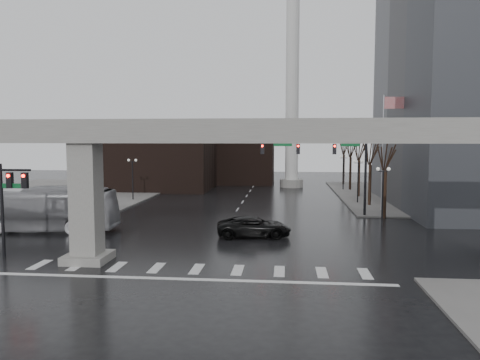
{
  "coord_description": "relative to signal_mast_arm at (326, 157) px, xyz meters",
  "views": [
    {
      "loc": [
        5.11,
        -27.25,
        7.57
      ],
      "look_at": [
        1.73,
        7.17,
        4.5
      ],
      "focal_mm": 35.0,
      "sensor_mm": 36.0,
      "label": 1
    }
  ],
  "objects": [
    {
      "name": "tree_right_0",
      "position": [
        5.54,
        -0.78,
        -3.04
      ],
      "size": [
        1.09,
        1.58,
        7.5
      ],
      "color": "black",
      "rests_on": "ground"
    },
    {
      "name": "signal_left_pole",
      "position": [
        -21.24,
        -18.3,
        -1.76
      ],
      "size": [
        2.3,
        0.3,
        6.0
      ],
      "color": "black",
      "rests_on": "ground"
    },
    {
      "name": "lamp_right_2",
      "position": [
        4.51,
        23.2,
        -2.36
      ],
      "size": [
        1.22,
        0.32,
        5.11
      ],
      "color": "black",
      "rests_on": "ground"
    },
    {
      "name": "signal_mast_arm",
      "position": [
        0.0,
        0.0,
        0.0
      ],
      "size": [
        12.12,
        0.43,
        8.0
      ],
      "color": "black",
      "rests_on": "ground"
    },
    {
      "name": "tree_right_1",
      "position": [
        5.54,
        7.22,
        -2.98
      ],
      "size": [
        1.09,
        1.61,
        7.67
      ],
      "color": "black",
      "rests_on": "ground"
    },
    {
      "name": "sidewalk_ne",
      "position": [
        17.01,
        17.2,
        -5.75
      ],
      "size": [
        28.0,
        36.0,
        0.15
      ],
      "primitive_type": "cube",
      "color": "slate",
      "rests_on": "ground"
    },
    {
      "name": "sidewalk_nw",
      "position": [
        -34.99,
        17.2,
        -5.75
      ],
      "size": [
        28.0,
        36.0,
        0.15
      ],
      "primitive_type": "cube",
      "color": "slate",
      "rests_on": "ground"
    },
    {
      "name": "tree_right_2",
      "position": [
        5.54,
        15.22,
        -2.91
      ],
      "size": [
        1.1,
        1.63,
        7.85
      ],
      "color": "black",
      "rests_on": "ground"
    },
    {
      "name": "lamp_right_1",
      "position": [
        4.51,
        9.2,
        -2.36
      ],
      "size": [
        1.22,
        0.32,
        5.11
      ],
      "color": "black",
      "rests_on": "ground"
    },
    {
      "name": "flagpole_assembly",
      "position": [
        6.3,
        3.2,
        1.7
      ],
      "size": [
        2.06,
        0.12,
        12.0
      ],
      "color": "silver",
      "rests_on": "ground"
    },
    {
      "name": "lamp_left_1",
      "position": [
        -22.49,
        9.2,
        -2.36
      ],
      "size": [
        1.22,
        0.32,
        5.11
      ],
      "color": "black",
      "rests_on": "ground"
    },
    {
      "name": "lamp_right_0",
      "position": [
        4.51,
        -4.8,
        -2.36
      ],
      "size": [
        1.22,
        0.32,
        5.11
      ],
      "color": "black",
      "rests_on": "ground"
    },
    {
      "name": "smokestack",
      "position": [
        -2.99,
        27.2,
        7.52
      ],
      "size": [
        3.6,
        3.6,
        30.0
      ],
      "color": "silver",
      "rests_on": "ground"
    },
    {
      "name": "ground",
      "position": [
        -8.99,
        -18.8,
        -5.83
      ],
      "size": [
        160.0,
        160.0,
        0.0
      ],
      "primitive_type": "plane",
      "color": "black",
      "rests_on": "ground"
    },
    {
      "name": "tree_right_4",
      "position": [
        5.54,
        31.22,
        -2.79
      ],
      "size": [
        1.12,
        1.69,
        8.19
      ],
      "color": "black",
      "rests_on": "ground"
    },
    {
      "name": "city_bus",
      "position": [
        -24.16,
        -10.16,
        -4.01
      ],
      "size": [
        13.29,
        4.17,
        3.64
      ],
      "primitive_type": "imported",
      "rotation": [
        0.0,
        0.0,
        1.66
      ],
      "color": "#9C9CA0",
      "rests_on": "ground"
    },
    {
      "name": "lamp_left_0",
      "position": [
        -22.49,
        -4.8,
        -2.36
      ],
      "size": [
        1.22,
        0.32,
        5.11
      ],
      "color": "black",
      "rests_on": "ground"
    },
    {
      "name": "lamp_left_2",
      "position": [
        -22.49,
        23.2,
        -2.36
      ],
      "size": [
        1.22,
        0.32,
        5.11
      ],
      "color": "black",
      "rests_on": "ground"
    },
    {
      "name": "building_far_left",
      "position": [
        -22.99,
        23.2,
        -0.83
      ],
      "size": [
        16.0,
        14.0,
        10.0
      ],
      "primitive_type": "cube",
      "color": "black",
      "rests_on": "ground"
    },
    {
      "name": "pickup_truck",
      "position": [
        -6.29,
        -10.55,
        -5.04
      ],
      "size": [
        5.95,
        3.21,
        1.59
      ],
      "primitive_type": "imported",
      "rotation": [
        0.0,
        0.0,
        1.67
      ],
      "color": "black",
      "rests_on": "ground"
    },
    {
      "name": "elevated_guideway",
      "position": [
        -7.73,
        -18.8,
        1.05
      ],
      "size": [
        48.0,
        2.6,
        8.7
      ],
      "color": "gray",
      "rests_on": "ground"
    },
    {
      "name": "tree_right_3",
      "position": [
        5.54,
        23.22,
        -2.85
      ],
      "size": [
        1.11,
        1.66,
        8.02
      ],
      "color": "black",
      "rests_on": "ground"
    },
    {
      "name": "building_far_mid",
      "position": [
        -10.99,
        33.2,
        -1.83
      ],
      "size": [
        10.0,
        10.0,
        8.0
      ],
      "primitive_type": "cube",
      "color": "black",
      "rests_on": "ground"
    }
  ]
}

